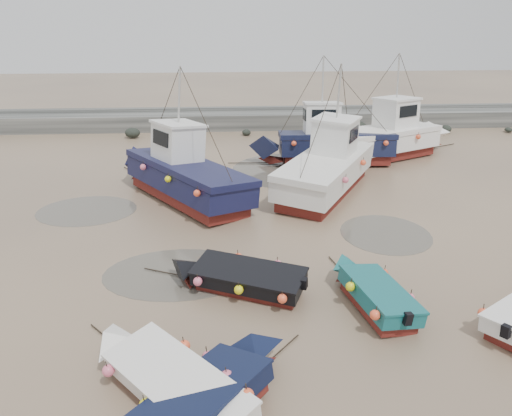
{
  "coord_description": "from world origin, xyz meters",
  "views": [
    {
      "loc": [
        -2.59,
        -16.58,
        8.64
      ],
      "look_at": [
        -1.4,
        1.56,
        1.4
      ],
      "focal_mm": 35.0,
      "sensor_mm": 36.0,
      "label": 1
    }
  ],
  "objects_px": {
    "dinghy_2": "(372,289)",
    "cabin_boat_3": "(391,136)",
    "cabin_boat_2": "(326,142)",
    "person": "(187,189)",
    "dinghy_4": "(239,274)",
    "dinghy_0": "(170,376)",
    "dinghy_1": "(208,398)",
    "cabin_boat_0": "(179,172)",
    "cabin_boat_1": "(329,165)"
  },
  "relations": [
    {
      "from": "dinghy_2",
      "to": "cabin_boat_3",
      "type": "height_order",
      "value": "cabin_boat_3"
    },
    {
      "from": "dinghy_2",
      "to": "cabin_boat_2",
      "type": "height_order",
      "value": "cabin_boat_2"
    },
    {
      "from": "dinghy_2",
      "to": "cabin_boat_3",
      "type": "xyz_separation_m",
      "value": [
        5.94,
        16.68,
        0.78
      ]
    },
    {
      "from": "cabin_boat_2",
      "to": "person",
      "type": "relative_size",
      "value": 5.15
    },
    {
      "from": "dinghy_4",
      "to": "person",
      "type": "xyz_separation_m",
      "value": [
        -2.34,
        10.05,
        -0.55
      ]
    },
    {
      "from": "dinghy_0",
      "to": "dinghy_1",
      "type": "distance_m",
      "value": 1.21
    },
    {
      "from": "dinghy_4",
      "to": "person",
      "type": "distance_m",
      "value": 10.33
    },
    {
      "from": "dinghy_0",
      "to": "cabin_boat_0",
      "type": "distance_m",
      "value": 13.7
    },
    {
      "from": "dinghy_2",
      "to": "person",
      "type": "distance_m",
      "value": 12.99
    },
    {
      "from": "dinghy_0",
      "to": "cabin_boat_2",
      "type": "distance_m",
      "value": 20.44
    },
    {
      "from": "dinghy_2",
      "to": "cabin_boat_1",
      "type": "relative_size",
      "value": 0.5
    },
    {
      "from": "dinghy_0",
      "to": "cabin_boat_2",
      "type": "relative_size",
      "value": 0.53
    },
    {
      "from": "dinghy_2",
      "to": "person",
      "type": "relative_size",
      "value": 2.72
    },
    {
      "from": "dinghy_0",
      "to": "dinghy_1",
      "type": "bearing_deg",
      "value": -81.67
    },
    {
      "from": "dinghy_1",
      "to": "dinghy_2",
      "type": "distance_m",
      "value": 6.59
    },
    {
      "from": "cabin_boat_1",
      "to": "dinghy_0",
      "type": "bearing_deg",
      "value": -85.12
    },
    {
      "from": "cabin_boat_3",
      "to": "dinghy_1",
      "type": "bearing_deg",
      "value": -53.57
    },
    {
      "from": "cabin_boat_3",
      "to": "person",
      "type": "bearing_deg",
      "value": -92.55
    },
    {
      "from": "cabin_boat_2",
      "to": "person",
      "type": "xyz_separation_m",
      "value": [
        -8.01,
        -4.17,
        -1.35
      ]
    },
    {
      "from": "cabin_boat_0",
      "to": "person",
      "type": "distance_m",
      "value": 1.78
    },
    {
      "from": "dinghy_1",
      "to": "cabin_boat_0",
      "type": "relative_size",
      "value": 0.53
    },
    {
      "from": "dinghy_1",
      "to": "cabin_boat_3",
      "type": "distance_m",
      "value": 23.69
    },
    {
      "from": "dinghy_0",
      "to": "dinghy_2",
      "type": "distance_m",
      "value": 6.88
    },
    {
      "from": "dinghy_4",
      "to": "cabin_boat_3",
      "type": "xyz_separation_m",
      "value": [
        10.02,
        15.45,
        0.79
      ]
    },
    {
      "from": "dinghy_1",
      "to": "cabin_boat_2",
      "type": "xyz_separation_m",
      "value": [
        6.55,
        19.79,
        0.8
      ]
    },
    {
      "from": "person",
      "to": "dinghy_4",
      "type": "bearing_deg",
      "value": 90.99
    },
    {
      "from": "dinghy_0",
      "to": "cabin_boat_3",
      "type": "bearing_deg",
      "value": 18.32
    },
    {
      "from": "cabin_boat_1",
      "to": "cabin_boat_2",
      "type": "bearing_deg",
      "value": 110.64
    },
    {
      "from": "cabin_boat_2",
      "to": "person",
      "type": "distance_m",
      "value": 9.13
    },
    {
      "from": "dinghy_2",
      "to": "dinghy_4",
      "type": "relative_size",
      "value": 0.93
    },
    {
      "from": "dinghy_4",
      "to": "cabin_boat_1",
      "type": "relative_size",
      "value": 0.54
    },
    {
      "from": "dinghy_0",
      "to": "cabin_boat_0",
      "type": "bearing_deg",
      "value": 51.93
    },
    {
      "from": "dinghy_2",
      "to": "cabin_boat_1",
      "type": "xyz_separation_m",
      "value": [
        0.84,
        10.87,
        0.74
      ]
    },
    {
      "from": "dinghy_2",
      "to": "dinghy_4",
      "type": "xyz_separation_m",
      "value": [
        -4.09,
        1.23,
        -0.01
      ]
    },
    {
      "from": "dinghy_0",
      "to": "cabin_boat_3",
      "type": "relative_size",
      "value": 0.54
    },
    {
      "from": "dinghy_0",
      "to": "cabin_boat_0",
      "type": "relative_size",
      "value": 0.55
    },
    {
      "from": "dinghy_4",
      "to": "cabin_boat_0",
      "type": "distance_m",
      "value": 9.27
    },
    {
      "from": "cabin_boat_0",
      "to": "cabin_boat_1",
      "type": "relative_size",
      "value": 0.93
    },
    {
      "from": "dinghy_0",
      "to": "person",
      "type": "bearing_deg",
      "value": 50.68
    },
    {
      "from": "dinghy_4",
      "to": "cabin_boat_3",
      "type": "bearing_deg",
      "value": -8.17
    },
    {
      "from": "cabin_boat_1",
      "to": "dinghy_2",
      "type": "bearing_deg",
      "value": -64.55
    },
    {
      "from": "dinghy_1",
      "to": "cabin_boat_0",
      "type": "xyz_separation_m",
      "value": [
        -1.72,
        14.44,
        0.77
      ]
    },
    {
      "from": "cabin_boat_1",
      "to": "cabin_boat_2",
      "type": "distance_m",
      "value": 4.64
    },
    {
      "from": "dinghy_0",
      "to": "cabin_boat_1",
      "type": "xyz_separation_m",
      "value": [
        6.73,
        14.43,
        0.76
      ]
    },
    {
      "from": "dinghy_4",
      "to": "cabin_boat_2",
      "type": "height_order",
      "value": "cabin_boat_2"
    },
    {
      "from": "dinghy_2",
      "to": "dinghy_4",
      "type": "bearing_deg",
      "value": 151.64
    },
    {
      "from": "dinghy_1",
      "to": "dinghy_2",
      "type": "xyz_separation_m",
      "value": [
        4.96,
        4.34,
        0.02
      ]
    },
    {
      "from": "cabin_boat_0",
      "to": "cabin_boat_1",
      "type": "bearing_deg",
      "value": -29.59
    },
    {
      "from": "dinghy_2",
      "to": "cabin_boat_3",
      "type": "distance_m",
      "value": 17.73
    },
    {
      "from": "dinghy_1",
      "to": "cabin_boat_2",
      "type": "bearing_deg",
      "value": 112.47
    }
  ]
}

